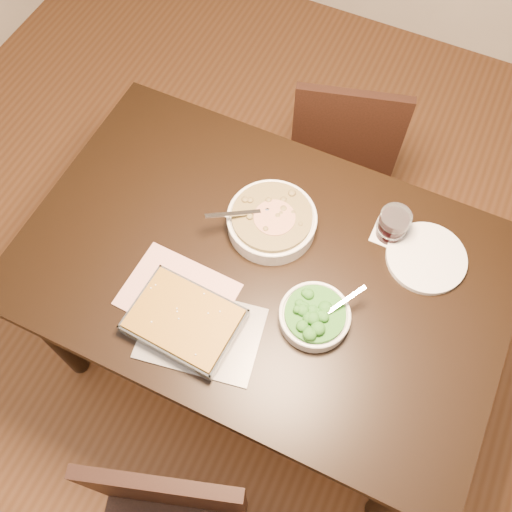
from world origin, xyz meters
TOP-DOWN VIEW (x-y plane):
  - ground at (0.00, 0.00)m, footprint 4.00×4.00m
  - table at (0.00, 0.00)m, footprint 1.40×0.90m
  - magazine_a at (-0.17, -0.19)m, footprint 0.31×0.23m
  - magazine_b at (-0.06, -0.26)m, footprint 0.35×0.28m
  - coaster at (0.30, 0.25)m, footprint 0.10×0.10m
  - stew_bowl at (-0.03, 0.13)m, footprint 0.26×0.26m
  - broccoli_bowl at (0.20, -0.09)m, footprint 0.19×0.20m
  - baking_dish at (-0.11, -0.26)m, footprint 0.30×0.23m
  - wine_tumbler at (0.30, 0.25)m, footprint 0.09×0.09m
  - dinner_plate at (0.42, 0.22)m, footprint 0.23×0.23m
  - chair_far at (-0.00, 0.75)m, footprint 0.48×0.48m

SIDE VIEW (x-z plane):
  - ground at x=0.00m, z-range 0.00..0.00m
  - chair_far at x=0.00m, z-range 0.05..0.88m
  - table at x=0.00m, z-range 0.28..1.03m
  - coaster at x=0.30m, z-range 0.75..0.75m
  - magazine_b at x=-0.06m, z-range 0.75..0.76m
  - magazine_a at x=-0.17m, z-range 0.75..0.76m
  - dinner_plate at x=0.42m, z-range 0.75..0.77m
  - baking_dish at x=-0.11m, z-range 0.75..0.80m
  - broccoli_bowl at x=0.20m, z-range 0.74..0.82m
  - stew_bowl at x=-0.03m, z-range 0.74..0.84m
  - wine_tumbler at x=0.30m, z-range 0.76..0.85m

